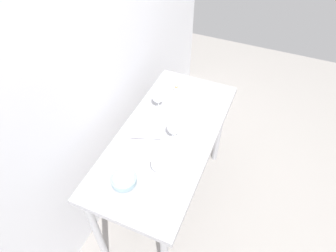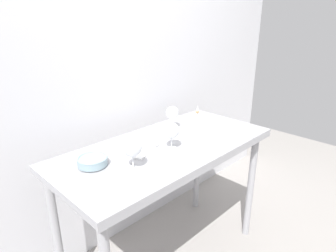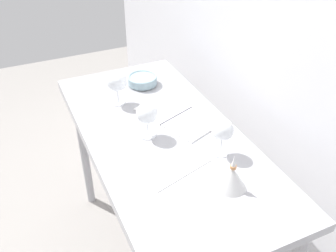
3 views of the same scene
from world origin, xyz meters
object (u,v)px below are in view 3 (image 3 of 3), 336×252
object	(u,v)px
wine_glass_far_right	(223,131)
tasting_sheet_upper	(173,165)
open_notebook	(177,116)
decanter_funnel	(232,177)
wine_glass_near_left	(117,82)
tasting_bowl	(143,80)
wine_glass_near_center	(147,114)

from	to	relation	value
wine_glass_far_right	tasting_sheet_upper	xyz separation A→B (m)	(-0.01, -0.21, -0.11)
open_notebook	decanter_funnel	distance (m)	0.51
wine_glass_near_left	wine_glass_far_right	bearing A→B (deg)	24.91
open_notebook	tasting_bowl	bearing A→B (deg)	164.78
tasting_bowl	decanter_funnel	xyz separation A→B (m)	(0.87, 0.01, 0.02)
open_notebook	wine_glass_far_right	bearing A→B (deg)	-12.04
decanter_funnel	wine_glass_far_right	bearing A→B (deg)	160.03
tasting_bowl	decanter_funnel	bearing A→B (deg)	0.71
wine_glass_near_left	wine_glass_near_center	world-z (taller)	wine_glass_near_left
wine_glass_far_right	open_notebook	world-z (taller)	wine_glass_far_right
tasting_sheet_upper	tasting_bowl	xyz separation A→B (m)	(-0.67, 0.14, 0.03)
wine_glass_near_left	wine_glass_far_right	world-z (taller)	wine_glass_near_left
open_notebook	tasting_bowl	distance (m)	0.36
open_notebook	decanter_funnel	world-z (taller)	decanter_funnel
wine_glass_near_center	tasting_sheet_upper	xyz separation A→B (m)	(0.23, 0.01, -0.11)
tasting_sheet_upper	decanter_funnel	distance (m)	0.25
wine_glass_far_right	decanter_funnel	xyz separation A→B (m)	(0.19, -0.07, -0.07)
wine_glass_near_left	decanter_funnel	xyz separation A→B (m)	(0.74, 0.19, -0.07)
tasting_bowl	decanter_funnel	distance (m)	0.87
open_notebook	tasting_sheet_upper	bearing A→B (deg)	-48.70
open_notebook	tasting_sheet_upper	world-z (taller)	open_notebook
wine_glass_far_right	tasting_bowl	distance (m)	0.69
open_notebook	decanter_funnel	xyz separation A→B (m)	(0.51, -0.02, 0.04)
wine_glass_near_left	wine_glass_near_center	bearing A→B (deg)	5.62
open_notebook	tasting_sheet_upper	distance (m)	0.35
wine_glass_near_left	wine_glass_far_right	xyz separation A→B (m)	(0.55, 0.26, -0.00)
open_notebook	wine_glass_near_left	bearing A→B (deg)	-158.28
wine_glass_near_center	open_notebook	bearing A→B (deg)	113.98
wine_glass_far_right	open_notebook	bearing A→B (deg)	-171.72
wine_glass_near_center	tasting_bowl	xyz separation A→B (m)	(-0.44, 0.15, -0.08)
wine_glass_near_left	open_notebook	distance (m)	0.34
decanter_funnel	wine_glass_near_left	bearing A→B (deg)	-165.67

